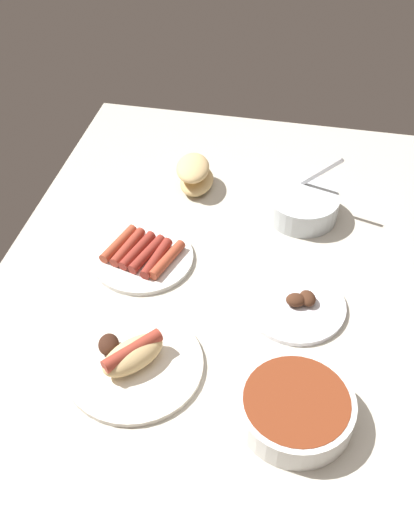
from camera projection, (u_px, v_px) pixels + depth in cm
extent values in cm
cube|color=beige|center=(223.00, 280.00, 121.89)|extent=(120.00, 90.00, 3.00)
cylinder|color=silver|center=(302.00, 206.00, 132.42)|extent=(15.59, 15.59, 5.41)
cylinder|color=beige|center=(303.00, 202.00, 131.67)|extent=(13.72, 13.72, 2.43)
cube|color=#B7B7BC|center=(316.00, 176.00, 130.57)|extent=(4.92, 10.63, 12.56)
cylinder|color=white|center=(295.00, 305.00, 114.34)|extent=(19.08, 19.08, 1.00)
ellipsoid|color=#472819|center=(308.00, 298.00, 113.50)|extent=(4.64, 4.25, 2.12)
ellipsoid|color=#472819|center=(296.00, 300.00, 113.07)|extent=(3.56, 4.17, 2.27)
cylinder|color=white|center=(143.00, 258.00, 123.74)|extent=(20.64, 20.64, 1.00)
cylinder|color=#AD472D|center=(167.00, 261.00, 120.82)|extent=(10.88, 5.33, 2.07)
cylinder|color=maroon|center=(157.00, 257.00, 121.56)|extent=(10.97, 4.15, 2.07)
cylinder|color=maroon|center=(147.00, 254.00, 122.31)|extent=(10.87, 5.37, 2.07)
cylinder|color=maroon|center=(137.00, 250.00, 123.06)|extent=(10.91, 5.14, 2.07)
cylinder|color=#9E3828|center=(128.00, 247.00, 123.81)|extent=(10.95, 4.69, 2.07)
cylinder|color=#AD472D|center=(119.00, 243.00, 124.56)|extent=(10.90, 5.15, 2.07)
cylinder|color=white|center=(134.00, 365.00, 104.41)|extent=(23.86, 23.86, 1.00)
ellipsoid|color=#DBB77A|center=(133.00, 355.00, 102.55)|extent=(12.81, 12.06, 4.40)
cylinder|color=#9E3828|center=(132.00, 350.00, 101.71)|extent=(10.06, 8.92, 2.40)
ellipsoid|color=#381E14|center=(109.00, 344.00, 105.18)|extent=(5.15, 4.58, 2.80)
cylinder|color=white|center=(295.00, 408.00, 95.87)|extent=(18.70, 18.70, 4.89)
cylinder|color=maroon|center=(297.00, 401.00, 94.46)|extent=(16.83, 16.83, 1.00)
ellipsoid|color=tan|center=(197.00, 181.00, 140.53)|extent=(11.14, 7.63, 3.60)
ellipsoid|color=#DBB77A|center=(193.00, 168.00, 138.08)|extent=(12.03, 9.04, 3.60)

